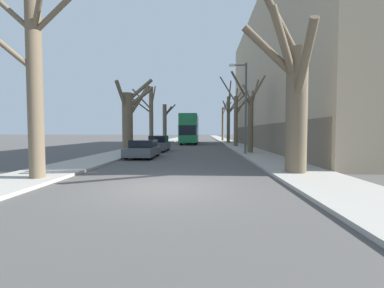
% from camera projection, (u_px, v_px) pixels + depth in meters
% --- Properties ---
extents(ground_plane, '(300.00, 300.00, 0.00)m').
position_uv_depth(ground_plane, '(165.00, 188.00, 8.35)').
color(ground_plane, '#4C4947').
extents(sidewalk_left, '(2.82, 120.00, 0.12)m').
position_uv_depth(sidewalk_left, '(174.00, 139.00, 58.49)').
color(sidewalk_left, '#A39E93').
rests_on(sidewalk_left, ground).
extents(sidewalk_right, '(2.82, 120.00, 0.12)m').
position_uv_depth(sidewalk_right, '(223.00, 140.00, 57.99)').
color(sidewalk_right, '#A39E93').
rests_on(sidewalk_right, ground).
extents(building_facade_right, '(10.08, 35.34, 15.90)m').
position_uv_depth(building_facade_right, '(301.00, 76.00, 28.08)').
color(building_facade_right, tan).
rests_on(building_facade_right, ground).
extents(street_tree_left_0, '(4.20, 1.96, 7.87)m').
position_uv_depth(street_tree_left_0, '(34.00, 78.00, 9.32)').
color(street_tree_left_0, brown).
rests_on(street_tree_left_0, ground).
extents(street_tree_left_1, '(2.62, 2.96, 6.41)m').
position_uv_depth(street_tree_left_1, '(129.00, 118.00, 21.08)').
color(street_tree_left_1, brown).
rests_on(street_tree_left_1, ground).
extents(street_tree_left_2, '(2.62, 3.35, 7.63)m').
position_uv_depth(street_tree_left_2, '(150.00, 115.00, 30.86)').
color(street_tree_left_2, brown).
rests_on(street_tree_left_2, ground).
extents(street_tree_left_3, '(2.13, 1.83, 6.47)m').
position_uv_depth(street_tree_left_3, '(165.00, 122.00, 42.52)').
color(street_tree_left_3, brown).
rests_on(street_tree_left_3, ground).
extents(street_tree_right_0, '(2.86, 2.95, 7.67)m').
position_uv_depth(street_tree_right_0, '(294.00, 98.00, 10.66)').
color(street_tree_right_0, brown).
rests_on(street_tree_right_0, ground).
extents(street_tree_right_1, '(3.05, 4.05, 6.41)m').
position_uv_depth(street_tree_right_1, '(250.00, 117.00, 21.26)').
color(street_tree_right_1, brown).
rests_on(street_tree_right_1, ground).
extents(street_tree_right_2, '(4.20, 2.21, 8.42)m').
position_uv_depth(street_tree_right_2, '(236.00, 117.00, 30.61)').
color(street_tree_right_2, brown).
rests_on(street_tree_right_2, ground).
extents(street_tree_right_3, '(3.24, 2.94, 9.52)m').
position_uv_depth(street_tree_right_3, '(229.00, 116.00, 40.23)').
color(street_tree_right_3, brown).
rests_on(street_tree_right_3, ground).
extents(street_tree_right_4, '(1.96, 2.09, 8.20)m').
position_uv_depth(street_tree_right_4, '(223.00, 122.00, 49.92)').
color(street_tree_right_4, brown).
rests_on(street_tree_right_4, ground).
extents(double_decker_bus, '(2.53, 10.56, 4.32)m').
position_uv_depth(double_decker_bus, '(190.00, 128.00, 39.23)').
color(double_decker_bus, '#1E7F47').
rests_on(double_decker_bus, ground).
extents(parked_car_0, '(1.87, 3.92, 1.24)m').
position_uv_depth(parked_car_0, '(143.00, 149.00, 18.13)').
color(parked_car_0, '#4C5156').
rests_on(parked_car_0, ground).
extents(parked_car_1, '(1.72, 4.55, 1.46)m').
position_uv_depth(parked_car_1, '(158.00, 144.00, 24.26)').
color(parked_car_1, '#4C5156').
rests_on(parked_car_1, ground).
extents(lamp_post, '(1.40, 0.20, 7.13)m').
position_uv_depth(lamp_post, '(244.00, 104.00, 19.90)').
color(lamp_post, '#4C4F54').
rests_on(lamp_post, ground).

